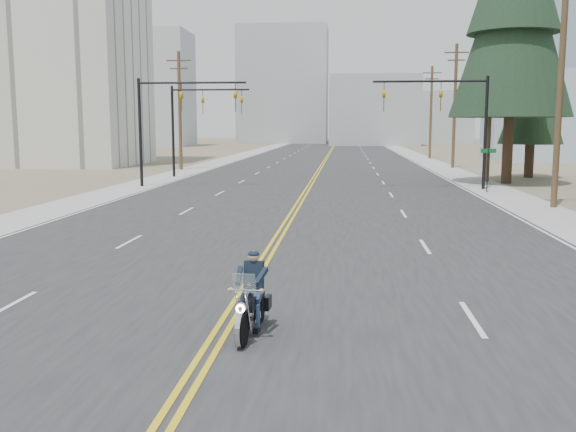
% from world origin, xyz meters
% --- Properties ---
extents(ground_plane, '(400.00, 400.00, 0.00)m').
position_xyz_m(ground_plane, '(0.00, 0.00, 0.00)').
color(ground_plane, '#776D56').
rests_on(ground_plane, ground).
extents(road, '(20.00, 200.00, 0.01)m').
position_xyz_m(road, '(0.00, 70.00, 0.01)').
color(road, '#303033').
rests_on(road, ground).
extents(sidewalk_left, '(3.00, 200.00, 0.01)m').
position_xyz_m(sidewalk_left, '(-11.50, 70.00, 0.01)').
color(sidewalk_left, '#A5A5A0').
rests_on(sidewalk_left, ground).
extents(sidewalk_right, '(3.00, 200.00, 0.01)m').
position_xyz_m(sidewalk_right, '(11.50, 70.00, 0.01)').
color(sidewalk_right, '#A5A5A0').
rests_on(sidewalk_right, ground).
extents(traffic_mast_left, '(7.10, 0.26, 7.00)m').
position_xyz_m(traffic_mast_left, '(-8.98, 32.00, 4.94)').
color(traffic_mast_left, black).
rests_on(traffic_mast_left, ground).
extents(traffic_mast_right, '(7.10, 0.26, 7.00)m').
position_xyz_m(traffic_mast_right, '(8.98, 32.00, 4.94)').
color(traffic_mast_right, black).
rests_on(traffic_mast_right, ground).
extents(traffic_mast_far, '(6.10, 0.26, 7.00)m').
position_xyz_m(traffic_mast_far, '(-9.31, 40.00, 4.87)').
color(traffic_mast_far, black).
rests_on(traffic_mast_far, ground).
extents(street_sign, '(0.90, 0.06, 2.62)m').
position_xyz_m(street_sign, '(10.80, 30.00, 1.80)').
color(street_sign, black).
rests_on(street_sign, ground).
extents(utility_pole_b, '(2.20, 0.30, 11.50)m').
position_xyz_m(utility_pole_b, '(12.50, 23.00, 5.98)').
color(utility_pole_b, brown).
rests_on(utility_pole_b, ground).
extents(utility_pole_c, '(2.20, 0.30, 11.00)m').
position_xyz_m(utility_pole_c, '(12.50, 38.00, 5.73)').
color(utility_pole_c, brown).
rests_on(utility_pole_c, ground).
extents(utility_pole_d, '(2.20, 0.30, 11.50)m').
position_xyz_m(utility_pole_d, '(12.50, 53.00, 5.98)').
color(utility_pole_d, brown).
rests_on(utility_pole_d, ground).
extents(utility_pole_e, '(2.20, 0.30, 11.00)m').
position_xyz_m(utility_pole_e, '(12.50, 70.00, 5.73)').
color(utility_pole_e, brown).
rests_on(utility_pole_e, ground).
extents(utility_pole_left, '(2.20, 0.30, 10.50)m').
position_xyz_m(utility_pole_left, '(-12.50, 48.00, 5.48)').
color(utility_pole_left, brown).
rests_on(utility_pole_left, ground).
extents(apartment_block, '(18.00, 14.00, 30.00)m').
position_xyz_m(apartment_block, '(-28.00, 55.00, 15.00)').
color(apartment_block, silver).
rests_on(apartment_block, ground).
extents(haze_bldg_a, '(14.00, 12.00, 22.00)m').
position_xyz_m(haze_bldg_a, '(-35.00, 115.00, 11.00)').
color(haze_bldg_a, '#B7BCC6').
rests_on(haze_bldg_a, ground).
extents(haze_bldg_b, '(18.00, 14.00, 14.00)m').
position_xyz_m(haze_bldg_b, '(8.00, 125.00, 7.00)').
color(haze_bldg_b, '#ADB2B7').
rests_on(haze_bldg_b, ground).
extents(haze_bldg_c, '(16.00, 12.00, 18.00)m').
position_xyz_m(haze_bldg_c, '(40.00, 110.00, 9.00)').
color(haze_bldg_c, '#B7BCC6').
rests_on(haze_bldg_c, ground).
extents(haze_bldg_d, '(20.00, 15.00, 26.00)m').
position_xyz_m(haze_bldg_d, '(-12.00, 140.00, 13.00)').
color(haze_bldg_d, '#ADB2B7').
rests_on(haze_bldg_d, ground).
extents(haze_bldg_e, '(14.00, 14.00, 12.00)m').
position_xyz_m(haze_bldg_e, '(25.00, 150.00, 6.00)').
color(haze_bldg_e, '#B7BCC6').
rests_on(haze_bldg_e, ground).
extents(haze_bldg_f, '(12.00, 12.00, 16.00)m').
position_xyz_m(haze_bldg_f, '(-50.00, 130.00, 8.00)').
color(haze_bldg_f, '#ADB2B7').
rests_on(haze_bldg_f, ground).
extents(motorcyclist, '(1.03, 2.09, 1.59)m').
position_xyz_m(motorcyclist, '(0.59, 2.67, 0.79)').
color(motorcyclist, black).
rests_on(motorcyclist, ground).
extents(conifer_far, '(4.82, 4.82, 12.90)m').
position_xyz_m(conifer_far, '(16.48, 41.94, 7.40)').
color(conifer_far, '#382619').
rests_on(conifer_far, ground).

